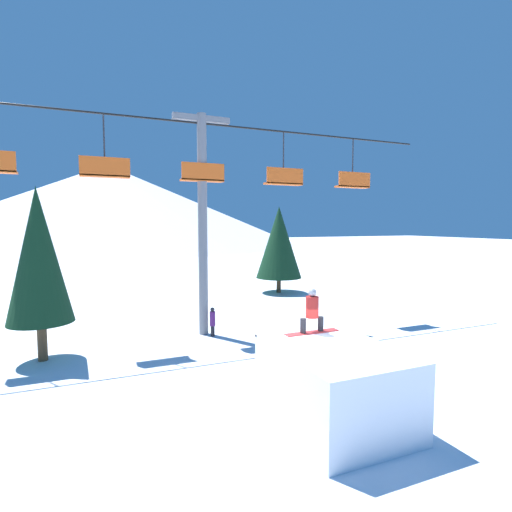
{
  "coord_description": "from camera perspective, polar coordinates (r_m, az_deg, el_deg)",
  "views": [
    {
      "loc": [
        -4.73,
        -8.4,
        4.75
      ],
      "look_at": [
        0.59,
        4.09,
        3.63
      ],
      "focal_mm": 28.0,
      "sensor_mm": 36.0,
      "label": 1
    }
  ],
  "objects": [
    {
      "name": "distant_skier",
      "position": [
        17.07,
        -6.23,
        -9.16
      ],
      "size": [
        0.24,
        0.24,
        1.23
      ],
      "color": "black",
      "rests_on": "ground_plane"
    },
    {
      "name": "snowboarder",
      "position": [
        10.79,
        8.02,
        -7.86
      ],
      "size": [
        1.54,
        0.34,
        1.2
      ],
      "color": "#B22D2D",
      "rests_on": "snow_ramp"
    },
    {
      "name": "pine_tree_far",
      "position": [
        27.2,
        3.29,
        1.97
      ],
      "size": [
        3.1,
        3.1,
        5.89
      ],
      "color": "#4C3823",
      "rests_on": "ground_plane"
    },
    {
      "name": "pine_tree_near",
      "position": [
        15.43,
        -28.65,
        0.06
      ],
      "size": [
        2.16,
        2.16,
        6.01
      ],
      "color": "#4C3823",
      "rests_on": "ground_plane"
    },
    {
      "name": "mountain_ridge",
      "position": [
        95.44,
        -20.36,
        6.85
      ],
      "size": [
        83.9,
        83.9,
        17.6
      ],
      "color": "silver",
      "rests_on": "ground_plane"
    },
    {
      "name": "snow_ramp",
      "position": [
        10.14,
        11.12,
        -17.59
      ],
      "size": [
        2.61,
        3.52,
        1.83
      ],
      "color": "white",
      "rests_on": "ground_plane"
    },
    {
      "name": "chairlift",
      "position": [
        16.97,
        -7.64,
        8.27
      ],
      "size": [
        22.3,
        0.44,
        9.25
      ],
      "color": "slate",
      "rests_on": "ground_plane"
    },
    {
      "name": "ground_plane",
      "position": [
        10.75,
        6.09,
        -21.55
      ],
      "size": [
        220.0,
        220.0,
        0.0
      ],
      "primitive_type": "plane",
      "color": "white"
    }
  ]
}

